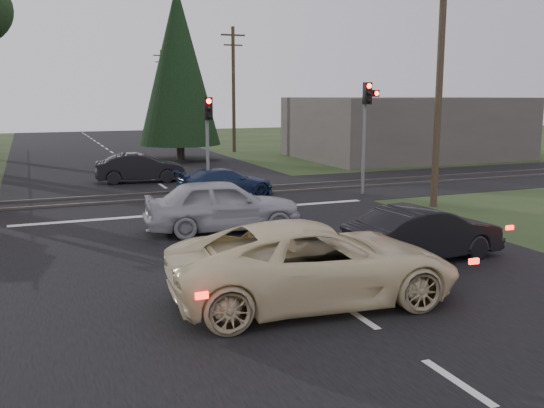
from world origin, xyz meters
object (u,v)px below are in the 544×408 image
dark_hatchback (424,234)px  cream_coupe (314,263)px  utility_pole_mid (234,87)px  dark_car_far (140,168)px  utility_pole_near (440,80)px  traffic_signal_center (208,130)px  silver_car (223,205)px  traffic_signal_right (367,116)px  utility_pole_far (162,90)px  blue_sedan (225,183)px

dark_hatchback → cream_coupe: bearing=109.2°
utility_pole_mid → dark_car_far: bearing=-124.8°
utility_pole_near → dark_hatchback: (-4.91, -6.16, -4.03)m
cream_coupe → utility_pole_near: bearing=-43.4°
traffic_signal_center → silver_car: traffic_signal_center is taller
traffic_signal_right → dark_car_far: bearing=138.7°
utility_pole_far → traffic_signal_right: bearing=-91.2°
dark_car_far → utility_pole_mid: bearing=-29.0°
traffic_signal_right → blue_sedan: 6.55m
traffic_signal_center → blue_sedan: size_ratio=1.00×
cream_coupe → traffic_signal_right: bearing=-30.0°
utility_pole_far → dark_hatchback: (-4.91, -55.16, -4.03)m
utility_pole_mid → traffic_signal_center: bearing=-111.2°
cream_coupe → dark_hatchback: bearing=-60.7°
dark_car_far → traffic_signal_center: bearing=-158.5°
utility_pole_far → dark_car_far: (-9.21, -38.28, -4.03)m
utility_pole_mid → dark_hatchback: bearing=-99.2°
traffic_signal_right → dark_hatchback: bearing=-112.3°
cream_coupe → blue_sedan: bearing=-4.9°
utility_pole_mid → utility_pole_near: bearing=-90.0°
cream_coupe → blue_sedan: cream_coupe is taller
utility_pole_mid → dark_hatchback: (-4.91, -30.16, -4.03)m
traffic_signal_center → dark_car_far: traffic_signal_center is taller
traffic_signal_center → dark_hatchback: size_ratio=0.97×
utility_pole_mid → dark_hatchback: size_ratio=2.12×
dark_car_far → traffic_signal_right: bearing=-125.5°
traffic_signal_right → utility_pole_mid: (0.95, 20.53, 1.41)m
utility_pole_mid → traffic_signal_right: bearing=-92.7°
utility_pole_far → cream_coupe: bearing=-98.9°
traffic_signal_center → utility_pole_near: utility_pole_near is taller
traffic_signal_right → dark_hatchback: size_ratio=1.11×
utility_pole_mid → silver_car: 26.77m
traffic_signal_center → dark_hatchback: bearing=-76.6°
utility_pole_near → utility_pole_mid: 24.00m
utility_pole_near → dark_car_far: bearing=130.7°
utility_pole_near → utility_pole_far: bearing=90.0°
cream_coupe → dark_car_far: 18.72m
utility_pole_mid → utility_pole_far: size_ratio=1.00×
traffic_signal_right → utility_pole_mid: 20.60m
utility_pole_near → silver_car: bearing=-173.4°
traffic_signal_right → silver_car: traffic_signal_right is taller
traffic_signal_right → silver_car: size_ratio=0.97×
dark_hatchback → utility_pole_mid: bearing=-14.6°
traffic_signal_right → utility_pole_near: size_ratio=0.52×
dark_hatchback → dark_car_far: dark_hatchback is taller
utility_pole_far → cream_coupe: 57.82m
utility_pole_near → cream_coupe: 12.60m
traffic_signal_center → blue_sedan: traffic_signal_center is taller
blue_sedan → traffic_signal_center: bearing=107.0°
traffic_signal_right → utility_pole_far: 45.56m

